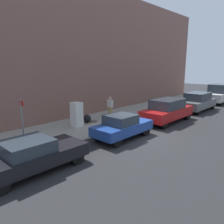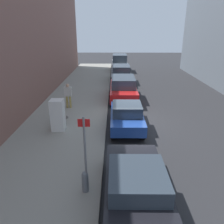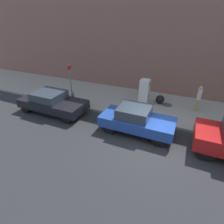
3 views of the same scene
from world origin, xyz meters
name	(u,v)px [view 3 (image 3 of 3)]	position (x,y,z in m)	size (l,w,h in m)	color
ground_plane	(149,139)	(0.00, 0.00, 0.00)	(80.00, 80.00, 0.00)	#28282B
sidewalk_slab	(162,107)	(-3.86, 0.00, 0.07)	(4.74, 44.00, 0.14)	gray
building_facade_near	(181,21)	(-7.08, 0.00, 5.27)	(1.69, 39.60, 10.55)	#7F564C
discarded_refrigerator	(144,91)	(-3.98, -1.37, 0.97)	(0.66, 0.64, 1.66)	white
manhole_cover	(167,105)	(-4.16, 0.25, 0.15)	(0.70, 0.70, 0.02)	#47443F
street_sign_post	(71,82)	(-1.94, -6.03, 1.62)	(0.36, 0.07, 2.65)	slate
fire_hydrant	(73,97)	(-1.99, -6.03, 0.53)	(0.22, 0.22, 0.75)	slate
trash_bag	(160,99)	(-4.21, -0.27, 0.44)	(0.60, 0.60, 0.60)	black
pedestrian_walking_far	(199,97)	(-4.12, 2.08, 1.10)	(0.48, 0.22, 1.65)	#A8934C
parked_sedan_dark	(52,102)	(-0.37, -6.48, 0.70)	(1.88, 4.37, 1.37)	black
parked_hatchback_blue	(136,120)	(-0.37, -0.84, 0.74)	(1.72, 3.86, 1.45)	#23479E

